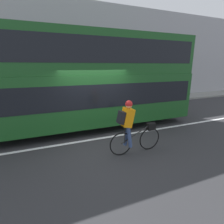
{
  "coord_description": "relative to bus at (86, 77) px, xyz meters",
  "views": [
    {
      "loc": [
        -1.81,
        -5.6,
        2.65
      ],
      "look_at": [
        0.51,
        0.04,
        1.02
      ],
      "focal_mm": 28.0,
      "sensor_mm": 36.0,
      "label": 1
    }
  ],
  "objects": [
    {
      "name": "road_center_line",
      "position": [
        -0.01,
        -1.42,
        -2.17
      ],
      "size": [
        50.0,
        0.14,
        0.01
      ],
      "primitive_type": "cube",
      "color": "silver",
      "rests_on": "ground_plane"
    },
    {
      "name": "building_facade",
      "position": [
        -0.01,
        5.35,
        1.23
      ],
      "size": [
        60.0,
        0.3,
        6.8
      ],
      "color": "#9E9EA3",
      "rests_on": "ground_plane"
    },
    {
      "name": "bus",
      "position": [
        0.0,
        0.0,
        0.0
      ],
      "size": [
        9.06,
        2.44,
        3.9
      ],
      "color": "black",
      "rests_on": "ground_plane"
    },
    {
      "name": "cyclist_on_bike",
      "position": [
        0.6,
        -2.86,
        -1.27
      ],
      "size": [
        1.75,
        0.32,
        1.68
      ],
      "color": "black",
      "rests_on": "ground_plane"
    },
    {
      "name": "sidewalk_curb",
      "position": [
        -0.01,
        4.2,
        -2.11
      ],
      "size": [
        60.0,
        2.01,
        0.13
      ],
      "color": "gray",
      "rests_on": "ground_plane"
    },
    {
      "name": "ground_plane",
      "position": [
        -0.01,
        -1.61,
        -2.17
      ],
      "size": [
        80.0,
        80.0,
        0.0
      ],
      "primitive_type": "plane",
      "color": "#2D2D30"
    }
  ]
}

